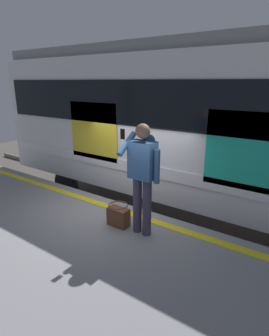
{
  "coord_description": "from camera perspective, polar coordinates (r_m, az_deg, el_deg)",
  "views": [
    {
      "loc": [
        -3.1,
        4.06,
        3.34
      ],
      "look_at": [
        -0.45,
        0.3,
        1.91
      ],
      "focal_mm": 29.88,
      "sensor_mm": 36.0,
      "label": 1
    }
  ],
  "objects": [
    {
      "name": "platform",
      "position": [
        4.45,
        -24.55,
        -24.14
      ],
      "size": [
        13.96,
        5.18,
        1.01
      ],
      "primitive_type": "cube",
      "color": "gray",
      "rests_on": "ground"
    },
    {
      "name": "handbag",
      "position": [
        4.75,
        -3.3,
        -9.73
      ],
      "size": [
        0.37,
        0.33,
        0.38
      ],
      "color": "#59331E",
      "rests_on": "platform"
    },
    {
      "name": "track_rail_near",
      "position": [
        6.99,
        4.62,
        -10.59
      ],
      "size": [
        18.15,
        0.08,
        0.16
      ],
      "primitive_type": "cube",
      "color": "slate",
      "rests_on": "ground"
    },
    {
      "name": "ground_plane",
      "position": [
        6.1,
        -1.87,
        -15.92
      ],
      "size": [
        24.02,
        24.02,
        0.0
      ],
      "primitive_type": "plane",
      "color": "#4C4742"
    },
    {
      "name": "safety_line",
      "position": [
        5.4,
        -3.91,
        -8.29
      ],
      "size": [
        13.68,
        0.16,
        0.01
      ],
      "primitive_type": "cube",
      "color": "yellow",
      "rests_on": "platform"
    },
    {
      "name": "passenger",
      "position": [
        4.21,
        1.71,
        -0.56
      ],
      "size": [
        0.57,
        0.55,
        1.75
      ],
      "color": "#383347",
      "rests_on": "platform"
    },
    {
      "name": "train_carriage",
      "position": [
        6.68,
        11.32,
        9.84
      ],
      "size": [
        9.52,
        2.99,
        3.95
      ],
      "color": "silver",
      "rests_on": "ground"
    },
    {
      "name": "track_rail_far",
      "position": [
        8.14,
        9.85,
        -6.61
      ],
      "size": [
        18.15,
        0.08,
        0.16
      ],
      "primitive_type": "cube",
      "color": "slate",
      "rests_on": "ground"
    }
  ]
}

